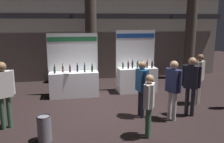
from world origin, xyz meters
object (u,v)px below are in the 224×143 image
(exhibitor_booth_0, at_px, (74,81))
(visitor_7, at_px, (191,81))
(trash_bin, at_px, (44,128))
(visitor_6, at_px, (142,84))
(visitor_4, at_px, (199,74))
(visitor_8, at_px, (4,89))
(exhibitor_booth_1, at_px, (137,77))
(visitor_1, at_px, (149,101))
(visitor_0, at_px, (173,85))

(exhibitor_booth_0, distance_m, visitor_7, 4.40)
(trash_bin, distance_m, visitor_6, 3.06)
(visitor_6, relative_size, visitor_7, 0.94)
(visitor_4, xyz_separation_m, visitor_8, (-6.20, -0.83, 0.04))
(visitor_8, bearing_deg, exhibitor_booth_1, -179.10)
(visitor_6, xyz_separation_m, visitor_8, (-3.87, -0.08, 0.08))
(visitor_1, bearing_deg, visitor_4, -22.94)
(visitor_4, height_order, visitor_6, visitor_4)
(visitor_1, height_order, visitor_8, visitor_8)
(exhibitor_booth_0, height_order, visitor_0, exhibitor_booth_0)
(trash_bin, bearing_deg, visitor_4, 18.98)
(trash_bin, bearing_deg, visitor_7, 10.96)
(visitor_0, height_order, visitor_7, visitor_7)
(trash_bin, xyz_separation_m, visitor_0, (3.62, 0.63, 0.74))
(visitor_4, bearing_deg, exhibitor_booth_1, -91.21)
(exhibitor_booth_1, xyz_separation_m, visitor_6, (-0.66, -2.66, 0.41))
(visitor_4, relative_size, visitor_8, 0.96)
(exhibitor_booth_1, height_order, visitor_6, exhibitor_booth_1)
(trash_bin, xyz_separation_m, visitor_7, (4.30, 0.83, 0.78))
(visitor_1, distance_m, visitor_6, 1.32)
(exhibitor_booth_0, relative_size, visitor_7, 1.33)
(visitor_8, bearing_deg, visitor_4, 157.28)
(visitor_4, relative_size, visitor_6, 1.03)
(exhibitor_booth_0, height_order, visitor_7, exhibitor_booth_0)
(exhibitor_booth_0, height_order, visitor_1, exhibitor_booth_0)
(exhibitor_booth_0, bearing_deg, trash_bin, -103.72)
(visitor_1, bearing_deg, visitor_8, 99.98)
(trash_bin, bearing_deg, visitor_0, 9.95)
(trash_bin, bearing_deg, exhibitor_booth_1, 46.81)
(trash_bin, bearing_deg, exhibitor_booth_0, 76.28)
(visitor_8, bearing_deg, trash_bin, 108.77)
(trash_bin, relative_size, visitor_8, 0.35)
(visitor_0, xyz_separation_m, visitor_6, (-0.83, 0.38, -0.03))
(trash_bin, relative_size, visitor_7, 0.36)
(visitor_0, distance_m, visitor_1, 1.41)
(visitor_4, bearing_deg, visitor_1, -3.49)
(visitor_6, bearing_deg, visitor_8, 80.18)
(exhibitor_booth_0, xyz_separation_m, visitor_4, (4.25, -1.78, 0.48))
(exhibitor_booth_0, bearing_deg, visitor_6, -52.58)
(exhibitor_booth_0, distance_m, visitor_4, 4.64)
(visitor_4, height_order, visitor_7, visitor_7)
(visitor_0, bearing_deg, visitor_7, -96.84)
(visitor_6, height_order, visitor_7, visitor_7)
(visitor_0, bearing_deg, visitor_4, -76.13)
(visitor_0, bearing_deg, visitor_8, 63.31)
(visitor_6, relative_size, visitor_8, 0.93)
(exhibitor_booth_0, bearing_deg, visitor_7, -38.21)
(visitor_0, xyz_separation_m, visitor_7, (0.68, 0.20, 0.04))
(visitor_0, bearing_deg, exhibitor_booth_0, 20.47)
(trash_bin, height_order, visitor_6, visitor_6)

